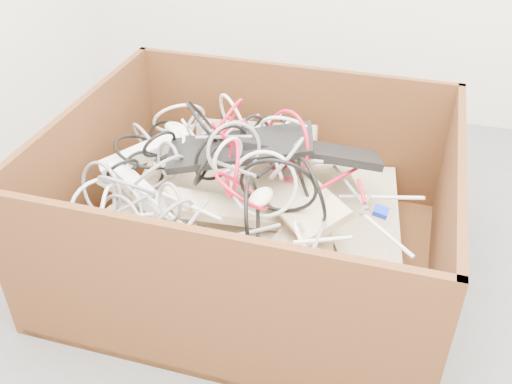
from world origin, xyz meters
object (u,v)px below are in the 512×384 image
(cardboard_box, at_px, (249,232))
(power_strip_left, at_px, (145,152))
(power_strip_right, at_px, (139,190))
(vga_plug, at_px, (381,212))

(cardboard_box, height_order, power_strip_left, cardboard_box)
(power_strip_left, relative_size, power_strip_right, 1.08)
(cardboard_box, bearing_deg, power_strip_right, -161.53)
(vga_plug, bearing_deg, power_strip_left, -179.39)
(cardboard_box, xyz_separation_m, power_strip_left, (-0.39, 0.05, 0.23))
(cardboard_box, height_order, power_strip_right, cardboard_box)
(cardboard_box, xyz_separation_m, vga_plug, (0.43, -0.03, 0.20))
(cardboard_box, relative_size, power_strip_right, 4.21)
(cardboard_box, bearing_deg, power_strip_left, 173.07)
(cardboard_box, xyz_separation_m, power_strip_right, (-0.34, -0.11, 0.19))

